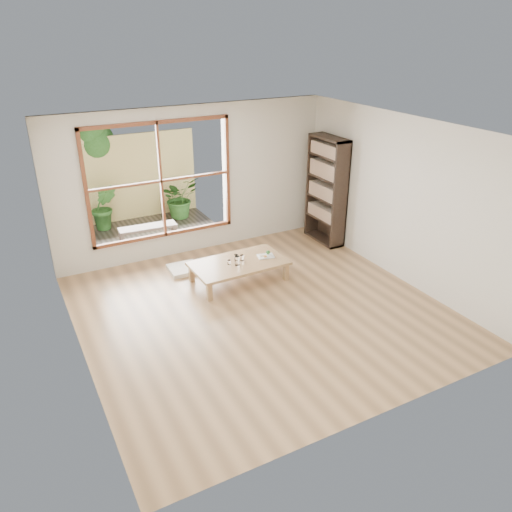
% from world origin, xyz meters
% --- Properties ---
extents(ground, '(5.00, 5.00, 0.00)m').
position_xyz_m(ground, '(0.00, 0.00, 0.00)').
color(ground, tan).
rests_on(ground, ground).
extents(low_table, '(1.53, 0.88, 0.33)m').
position_xyz_m(low_table, '(0.13, 0.97, 0.29)').
color(low_table, '#9C6F4B').
rests_on(low_table, ground).
extents(floor_cushion, '(0.50, 0.50, 0.07)m').
position_xyz_m(floor_cushion, '(-0.54, 1.72, 0.04)').
color(floor_cushion, beige).
rests_on(floor_cushion, ground).
extents(bookshelf, '(0.32, 0.89, 1.99)m').
position_xyz_m(bookshelf, '(2.32, 1.71, 0.99)').
color(bookshelf, '#32251C').
rests_on(bookshelf, ground).
extents(glass_tall, '(0.08, 0.08, 0.15)m').
position_xyz_m(glass_tall, '(0.07, 0.89, 0.41)').
color(glass_tall, silver).
rests_on(glass_tall, low_table).
extents(glass_mid, '(0.06, 0.06, 0.09)m').
position_xyz_m(glass_mid, '(0.21, 1.01, 0.38)').
color(glass_mid, silver).
rests_on(glass_mid, low_table).
extents(glass_short, '(0.07, 0.07, 0.08)m').
position_xyz_m(glass_short, '(0.14, 1.09, 0.37)').
color(glass_short, silver).
rests_on(glass_short, low_table).
extents(glass_small, '(0.06, 0.06, 0.07)m').
position_xyz_m(glass_small, '(-0.04, 0.98, 0.37)').
color(glass_small, silver).
rests_on(glass_small, low_table).
extents(food_tray, '(0.30, 0.25, 0.08)m').
position_xyz_m(food_tray, '(0.63, 0.96, 0.35)').
color(food_tray, white).
rests_on(food_tray, low_table).
extents(deck, '(2.80, 2.00, 0.05)m').
position_xyz_m(deck, '(-0.60, 3.56, 0.00)').
color(deck, '#373028').
rests_on(deck, ground).
extents(garden_bench, '(1.09, 0.38, 0.34)m').
position_xyz_m(garden_bench, '(-0.72, 3.10, 0.30)').
color(garden_bench, '#32251C').
rests_on(garden_bench, deck).
extents(bamboo_fence, '(2.80, 0.06, 1.80)m').
position_xyz_m(bamboo_fence, '(-0.60, 4.56, 0.90)').
color(bamboo_fence, '#D1C06B').
rests_on(bamboo_fence, ground).
extents(shrub_right, '(0.95, 0.88, 0.86)m').
position_xyz_m(shrub_right, '(0.29, 4.14, 0.46)').
color(shrub_right, '#2A5B21').
rests_on(shrub_right, deck).
extents(shrub_left, '(0.59, 0.52, 0.93)m').
position_xyz_m(shrub_left, '(-1.27, 4.19, 0.49)').
color(shrub_left, '#2A5B21').
rests_on(shrub_left, deck).
extents(garden_tree, '(1.04, 0.85, 2.22)m').
position_xyz_m(garden_tree, '(-1.28, 4.86, 1.63)').
color(garden_tree, '#4C3D2D').
rests_on(garden_tree, ground).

